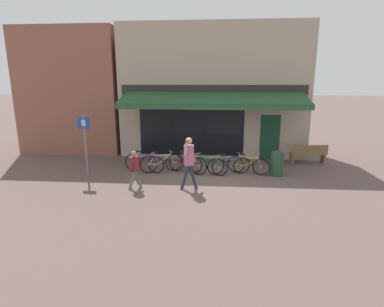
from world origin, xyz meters
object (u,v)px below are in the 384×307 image
object	(u,v)px
bicycle_orange	(248,165)
bicycle_green	(207,165)
bicycle_silver	(161,163)
bicycle_red	(187,164)
pedestrian_child	(134,166)
pedestrian_adult	(189,157)
parking_sign	(85,141)
bicycle_purple	(144,163)
bicycle_blue	(229,165)
park_bench	(308,154)
litter_bin	(277,163)

from	to	relation	value
bicycle_orange	bicycle_green	bearing A→B (deg)	-158.01
bicycle_silver	bicycle_red	distance (m)	1.08
bicycle_red	pedestrian_child	world-z (taller)	pedestrian_child
bicycle_orange	pedestrian_adult	size ratio (longest dim) A/B	0.93
parking_sign	bicycle_purple	bearing A→B (deg)	29.92
bicycle_green	bicycle_silver	bearing A→B (deg)	-166.32
bicycle_purple	bicycle_green	bearing A→B (deg)	11.50
bicycle_red	bicycle_blue	bearing A→B (deg)	22.66
bicycle_blue	bicycle_orange	size ratio (longest dim) A/B	1.04
bicycle_red	bicycle_green	distance (m)	0.79
pedestrian_child	park_bench	distance (m)	7.88
bicycle_orange	parking_sign	distance (m)	6.28
bicycle_red	parking_sign	xyz separation A→B (m)	(-3.67, -1.08, 1.09)
bicycle_orange	litter_bin	xyz separation A→B (m)	(1.11, -0.07, 0.14)
bicycle_orange	parking_sign	xyz separation A→B (m)	(-6.08, -1.11, 1.10)
bicycle_green	pedestrian_adult	bearing A→B (deg)	-88.94
bicycle_purple	park_bench	size ratio (longest dim) A/B	1.05
bicycle_red	bicycle_blue	distance (m)	1.65
pedestrian_child	parking_sign	xyz separation A→B (m)	(-2.05, 0.88, 0.67)
bicycle_green	bicycle_red	bearing A→B (deg)	-168.94
bicycle_silver	bicycle_blue	bearing A→B (deg)	-24.69
litter_bin	pedestrian_child	bearing A→B (deg)	-159.47
bicycle_purple	parking_sign	size ratio (longest dim) A/B	0.72
bicycle_green	bicycle_orange	world-z (taller)	bicycle_orange
pedestrian_adult	parking_sign	size ratio (longest dim) A/B	0.74
bicycle_silver	bicycle_red	size ratio (longest dim) A/B	1.00
pedestrian_adult	parking_sign	world-z (taller)	parking_sign
bicycle_green	parking_sign	distance (m)	4.69
pedestrian_child	litter_bin	xyz separation A→B (m)	(5.14, 1.92, -0.29)
bicycle_silver	parking_sign	world-z (taller)	parking_sign
parking_sign	litter_bin	bearing A→B (deg)	8.24
bicycle_blue	park_bench	size ratio (longest dim) A/B	1.06
bicycle_purple	bicycle_silver	bearing A→B (deg)	18.41
pedestrian_adult	litter_bin	xyz separation A→B (m)	(3.30, 1.79, -0.59)
bicycle_purple	bicycle_red	bearing A→B (deg)	13.82
bicycle_blue	park_bench	xyz separation A→B (m)	(3.62, 1.92, 0.09)
parking_sign	bicycle_red	bearing A→B (deg)	16.47
bicycle_silver	pedestrian_adult	world-z (taller)	pedestrian_adult
bicycle_blue	parking_sign	bearing A→B (deg)	178.26
bicycle_purple	parking_sign	xyz separation A→B (m)	(-1.90, -1.09, 1.10)
bicycle_orange	parking_sign	size ratio (longest dim) A/B	0.69
bicycle_silver	pedestrian_child	bearing A→B (deg)	-126.87
bicycle_purple	bicycle_green	size ratio (longest dim) A/B	1.05
bicycle_blue	pedestrian_adult	bearing A→B (deg)	-141.33
bicycle_blue	litter_bin	world-z (taller)	litter_bin
litter_bin	park_bench	xyz separation A→B (m)	(1.74, 1.90, -0.05)
pedestrian_adult	bicycle_red	bearing A→B (deg)	-83.85
bicycle_green	bicycle_blue	world-z (taller)	bicycle_blue
bicycle_red	litter_bin	size ratio (longest dim) A/B	1.62
bicycle_silver	park_bench	world-z (taller)	park_bench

